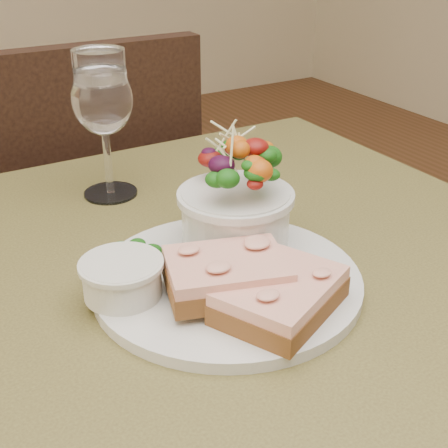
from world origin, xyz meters
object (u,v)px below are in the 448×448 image
chair_far (80,314)px  cafe_table (215,358)px  sandwich_back (227,274)px  wine_glass (103,103)px  sandwich_front (280,295)px  salad_bowl (236,193)px  ramekin (122,277)px  dinner_plate (227,281)px

chair_far → cafe_table: bearing=88.6°
sandwich_back → wine_glass: 0.31m
sandwich_front → cafe_table: bearing=75.1°
chair_far → salad_bowl: chair_far is taller
salad_bowl → sandwich_front: bearing=-103.6°
sandwich_front → ramekin: ramekin is taller
sandwich_front → ramekin: bearing=114.5°
cafe_table → sandwich_front: (0.02, -0.09, 0.13)m
chair_far → ramekin: bearing=80.2°
sandwich_back → ramekin: bearing=165.8°
dinner_plate → chair_far: bearing=87.8°
wine_glass → ramekin: bearing=-108.5°
cafe_table → chair_far: 0.74m
dinner_plate → salad_bowl: 0.10m
chair_far → wine_glass: (-0.04, -0.40, 0.58)m
sandwich_front → ramekin: size_ratio=1.91×
dinner_plate → ramekin: size_ratio=3.63×
sandwich_front → sandwich_back: bearing=98.3°
ramekin → wine_glass: (0.08, 0.25, 0.09)m
salad_bowl → ramekin: bearing=-167.2°
cafe_table → sandwich_back: bearing=-105.4°
cafe_table → salad_bowl: 0.18m
dinner_plate → ramekin: 0.11m
cafe_table → wine_glass: bearing=93.2°
cafe_table → wine_glass: wine_glass is taller
sandwich_front → sandwich_back: size_ratio=1.08×
sandwich_front → sandwich_back: (-0.03, 0.04, 0.01)m
chair_far → dinner_plate: bearing=89.1°
sandwich_back → chair_far: bearing=103.7°
cafe_table → chair_far: bearing=87.3°
chair_far → dinner_plate: size_ratio=3.35×
wine_glass → sandwich_back: bearing=-89.8°
salad_bowl → wine_glass: wine_glass is taller
sandwich_back → ramekin: size_ratio=1.77×
sandwich_front → wine_glass: bearing=69.8°
chair_far → wine_glass: bearing=85.0°
dinner_plate → sandwich_front: sandwich_front is taller
chair_far → sandwich_front: chair_far is taller
dinner_plate → ramekin: bearing=168.0°
salad_bowl → cafe_table: bearing=-142.1°
cafe_table → ramekin: 0.16m
sandwich_front → sandwich_back: sandwich_back is taller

